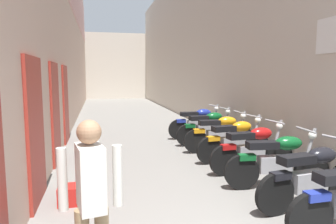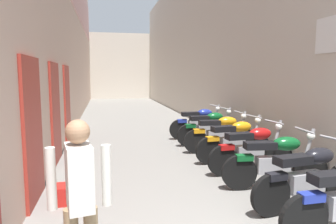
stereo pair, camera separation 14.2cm
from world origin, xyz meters
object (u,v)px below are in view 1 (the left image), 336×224
Objects in this scene: motorcycle_fourth at (253,148)px; motorcycle_sixth at (220,132)px; pedestrian_by_doorway at (91,198)px; motorcycle_seventh at (208,127)px; motorcycle_third at (278,159)px; motorcycle_fifth at (235,139)px; motorcycle_second at (312,175)px; motorcycle_eighth at (198,122)px; plastic_crate at (73,194)px.

motorcycle_sixth is at bearing 90.00° from motorcycle_fourth.
motorcycle_fourth is at bearing 43.38° from pedestrian_by_doorway.
motorcycle_sixth is (0.00, 1.66, 0.00)m from motorcycle_fourth.
motorcycle_sixth is 1.00× the size of motorcycle_seventh.
motorcycle_fifth is at bearing 90.00° from motorcycle_third.
pedestrian_by_doorway is (-3.03, -1.16, 0.42)m from motorcycle_second.
motorcycle_second is 0.84m from motorcycle_third.
motorcycle_seventh is at bearing 90.00° from motorcycle_fourth.
motorcycle_fifth is 1.00× the size of motorcycle_seventh.
motorcycle_seventh is at bearing 90.00° from motorcycle_second.
motorcycle_eighth is (0.00, 3.41, 0.00)m from motorcycle_fourth.
motorcycle_eighth is (0.00, 2.58, 0.00)m from motorcycle_fifth.
pedestrian_by_doorway reaches higher than motorcycle_third.
pedestrian_by_doorway is (-3.03, -4.53, 0.42)m from motorcycle_sixth.
plastic_crate is (-0.32, 2.11, -0.78)m from pedestrian_by_doorway.
motorcycle_second is 4.19× the size of plastic_crate.
motorcycle_sixth reaches higher than plastic_crate.
motorcycle_fifth is 0.84m from motorcycle_sixth.
motorcycle_eighth is at bearing 90.00° from motorcycle_third.
motorcycle_seventh is 4.20× the size of plastic_crate.
motorcycle_third is at bearing 90.00° from motorcycle_second.
motorcycle_seventh is at bearing 44.26° from plastic_crate.
motorcycle_fourth is 4.20× the size of plastic_crate.
pedestrian_by_doorway reaches higher than plastic_crate.
motorcycle_second is at bearing -90.00° from motorcycle_fourth.
motorcycle_third is 4.27m from motorcycle_eighth.
motorcycle_fifth is 1.17× the size of pedestrian_by_doorway.
motorcycle_sixth is at bearing 90.00° from motorcycle_third.
motorcycle_second is 1.00× the size of motorcycle_fourth.
pedestrian_by_doorway is at bearing -146.55° from motorcycle_third.
motorcycle_fourth is at bearing 12.65° from plastic_crate.
pedestrian_by_doorway is at bearing -136.62° from motorcycle_fourth.
motorcycle_second is 1.18× the size of pedestrian_by_doorway.
motorcycle_third is 4.20× the size of plastic_crate.
motorcycle_sixth and motorcycle_eighth have the same top height.
motorcycle_eighth is (0.00, 5.11, 0.00)m from motorcycle_second.
motorcycle_third and motorcycle_eighth have the same top height.
motorcycle_third is 3.38m from plastic_crate.
motorcycle_seventh is (0.00, 4.22, 0.00)m from motorcycle_second.
motorcycle_second is 1.71m from motorcycle_fourth.
motorcycle_third reaches higher than plastic_crate.
motorcycle_eighth is 4.21× the size of plastic_crate.
motorcycle_second is 1.00× the size of motorcycle_third.
motorcycle_eighth is 1.18× the size of pedestrian_by_doorway.
motorcycle_second and motorcycle_fifth have the same top height.
motorcycle_second is 3.27m from pedestrian_by_doorway.
motorcycle_sixth is 1.18× the size of pedestrian_by_doorway.
motorcycle_eighth is (0.00, 4.27, 0.00)m from motorcycle_third.
motorcycle_fourth is at bearing -90.00° from motorcycle_seventh.
motorcycle_third is at bearing -1.86° from plastic_crate.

